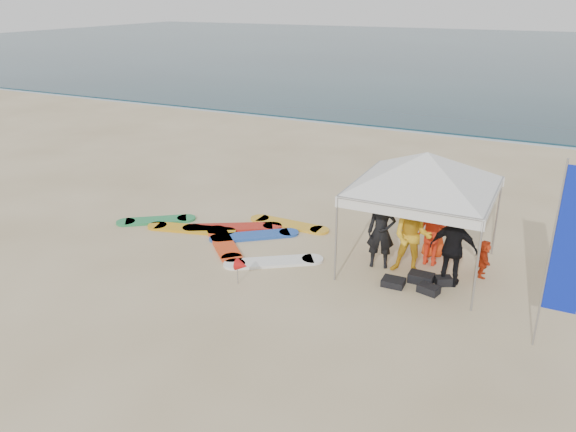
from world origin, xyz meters
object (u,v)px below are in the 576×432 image
(person_yellow, at_px, (412,237))
(marker_pennant, at_px, (242,265))
(person_black_a, at_px, (381,232))
(person_orange_a, at_px, (433,231))
(canopy_tent, at_px, (428,153))
(surfboard_spread, at_px, (231,234))
(person_black_b, at_px, (454,249))
(person_orange_b, at_px, (435,227))
(person_seated, at_px, (484,258))
(feather_flag, at_px, (570,244))

(person_yellow, distance_m, marker_pennant, 4.01)
(person_black_a, bearing_deg, person_orange_a, 17.19)
(person_black_a, xyz_separation_m, canopy_tent, (0.84, 0.40, 1.96))
(person_yellow, relative_size, surfboard_spread, 0.30)
(canopy_tent, relative_size, surfboard_spread, 0.71)
(person_black_b, xyz_separation_m, person_orange_b, (-0.71, 1.35, -0.10))
(person_black_a, distance_m, person_orange_a, 1.28)
(person_seated, xyz_separation_m, feather_flag, (1.59, -2.47, 1.71))
(canopy_tent, distance_m, marker_pennant, 4.92)
(person_orange_b, distance_m, person_seated, 1.47)
(canopy_tent, bearing_deg, feather_flag, -36.64)
(person_black_b, distance_m, person_seated, 1.06)
(person_black_a, distance_m, person_black_b, 1.75)
(person_black_b, xyz_separation_m, feather_flag, (2.18, -1.71, 1.26))
(marker_pennant, bearing_deg, person_seated, 30.76)
(feather_flag, bearing_deg, person_seated, 122.69)
(feather_flag, bearing_deg, canopy_tent, 143.36)
(canopy_tent, height_order, marker_pennant, canopy_tent)
(canopy_tent, bearing_deg, person_black_a, -154.74)
(person_seated, bearing_deg, surfboard_spread, 85.93)
(canopy_tent, bearing_deg, surfboard_spread, -175.54)
(person_yellow, bearing_deg, person_orange_a, 58.35)
(person_black_a, xyz_separation_m, person_orange_b, (1.03, 1.16, -0.11))
(person_black_b, relative_size, surfboard_spread, 0.29)
(person_orange_a, bearing_deg, feather_flag, 138.52)
(canopy_tent, bearing_deg, person_seated, 6.83)
(person_seated, distance_m, surfboard_spread, 6.61)
(person_yellow, bearing_deg, canopy_tent, 71.19)
(person_black_a, xyz_separation_m, person_seated, (2.33, 0.57, -0.45))
(person_orange_b, xyz_separation_m, person_seated, (1.31, -0.59, -0.34))
(person_black_a, relative_size, person_yellow, 0.97)
(person_black_b, distance_m, person_orange_b, 1.53)
(person_black_b, height_order, person_seated, person_black_b)
(person_black_b, bearing_deg, canopy_tent, -31.95)
(person_yellow, distance_m, person_orange_a, 0.80)
(person_yellow, height_order, person_orange_a, person_yellow)
(surfboard_spread, bearing_deg, person_black_b, -1.77)
(person_orange_b, xyz_separation_m, marker_pennant, (-3.55, -3.47, -0.30))
(feather_flag, height_order, marker_pennant, feather_flag)
(person_black_a, distance_m, feather_flag, 4.54)
(person_black_a, distance_m, person_orange_b, 1.56)
(person_black_a, relative_size, canopy_tent, 0.42)
(person_black_a, bearing_deg, canopy_tent, 9.62)
(person_seated, relative_size, canopy_tent, 0.21)
(person_black_b, distance_m, canopy_tent, 2.24)
(person_seated, bearing_deg, feather_flag, -156.38)
(canopy_tent, distance_m, surfboard_spread, 5.83)
(person_orange_a, distance_m, person_black_b, 1.10)
(person_yellow, relative_size, feather_flag, 0.51)
(canopy_tent, xyz_separation_m, marker_pennant, (-3.35, -2.71, -2.38))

